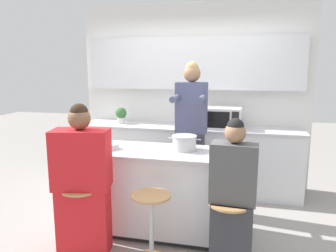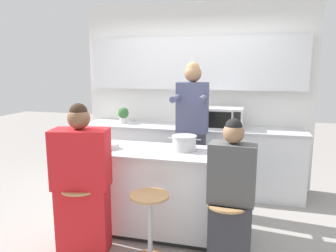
{
  "view_description": "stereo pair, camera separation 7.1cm",
  "coord_description": "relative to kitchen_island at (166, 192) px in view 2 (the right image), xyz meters",
  "views": [
    {
      "loc": [
        0.78,
        -3.22,
        1.78
      ],
      "look_at": [
        0.0,
        0.07,
        1.16
      ],
      "focal_mm": 35.0,
      "sensor_mm": 36.0,
      "label": 1
    },
    {
      "loc": [
        0.85,
        -3.2,
        1.78
      ],
      "look_at": [
        0.0,
        0.07,
        1.16
      ],
      "focal_mm": 35.0,
      "sensor_mm": 36.0,
      "label": 2
    }
  ],
  "objects": [
    {
      "name": "potted_plant",
      "position": [
        -1.03,
        1.34,
        0.61
      ],
      "size": [
        0.16,
        0.16,
        0.24
      ],
      "color": "beige",
      "rests_on": "back_counter"
    },
    {
      "name": "cooking_pot",
      "position": [
        0.18,
        0.06,
        0.53
      ],
      "size": [
        0.35,
        0.26,
        0.16
      ],
      "color": "#B7BABC",
      "rests_on": "kitchen_island"
    },
    {
      "name": "bar_stool_center",
      "position": [
        0.0,
        -0.58,
        -0.11
      ],
      "size": [
        0.38,
        0.38,
        0.66
      ],
      "color": "tan",
      "rests_on": "ground_plane"
    },
    {
      "name": "bar_stool_rightmost",
      "position": [
        0.69,
        -0.59,
        -0.11
      ],
      "size": [
        0.38,
        0.38,
        0.66
      ],
      "color": "tan",
      "rests_on": "ground_plane"
    },
    {
      "name": "person_seated_near",
      "position": [
        0.71,
        -0.56,
        0.16
      ],
      "size": [
        0.39,
        0.28,
        1.37
      ],
      "rotation": [
        0.0,
        0.0,
        -0.06
      ],
      "color": "#333338",
      "rests_on": "ground_plane"
    },
    {
      "name": "wall_back",
      "position": [
        0.0,
        1.64,
        1.08
      ],
      "size": [
        3.41,
        0.22,
        2.7
      ],
      "color": "silver",
      "rests_on": "ground_plane"
    },
    {
      "name": "kitchen_island",
      "position": [
        0.0,
        0.0,
        0.0
      ],
      "size": [
        1.72,
        0.67,
        0.91
      ],
      "color": "black",
      "rests_on": "ground_plane"
    },
    {
      "name": "microwave",
      "position": [
        0.47,
        1.31,
        0.62
      ],
      "size": [
        0.52,
        0.4,
        0.29
      ],
      "color": "white",
      "rests_on": "back_counter"
    },
    {
      "name": "fruit_bowl",
      "position": [
        -0.61,
        -0.07,
        0.48
      ],
      "size": [
        0.21,
        0.21,
        0.06
      ],
      "color": "#B7BABC",
      "rests_on": "kitchen_island"
    },
    {
      "name": "bar_stool_leftmost",
      "position": [
        -0.69,
        -0.58,
        -0.11
      ],
      "size": [
        0.38,
        0.38,
        0.66
      ],
      "color": "tan",
      "rests_on": "ground_plane"
    },
    {
      "name": "ground_plane",
      "position": [
        0.0,
        0.0,
        -0.46
      ],
      "size": [
        16.0,
        16.0,
        0.0
      ],
      "primitive_type": "plane",
      "color": "gray"
    },
    {
      "name": "person_wrapped_blanket",
      "position": [
        -0.68,
        -0.56,
        0.22
      ],
      "size": [
        0.57,
        0.39,
        1.45
      ],
      "rotation": [
        0.0,
        0.0,
        0.21
      ],
      "color": "red",
      "rests_on": "ground_plane"
    },
    {
      "name": "back_counter",
      "position": [
        0.0,
        1.34,
        0.01
      ],
      "size": [
        3.17,
        0.62,
        0.94
      ],
      "color": "silver",
      "rests_on": "ground_plane"
    },
    {
      "name": "person_cooking",
      "position": [
        0.16,
        0.63,
        0.46
      ],
      "size": [
        0.38,
        0.56,
        1.84
      ],
      "rotation": [
        0.0,
        0.0,
        0.03
      ],
      "color": "#383842",
      "rests_on": "ground_plane"
    },
    {
      "name": "coffee_cup_near",
      "position": [
        0.67,
        -0.04,
        0.5
      ],
      "size": [
        0.11,
        0.08,
        0.1
      ],
      "color": "orange",
      "rests_on": "kitchen_island"
    }
  ]
}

